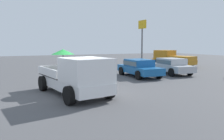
{
  "coord_description": "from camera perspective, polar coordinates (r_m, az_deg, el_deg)",
  "views": [
    {
      "loc": [
        10.74,
        -2.9,
        2.52
      ],
      "look_at": [
        -0.15,
        2.23,
        1.1
      ],
      "focal_mm": 35.55,
      "sensor_mm": 36.0,
      "label": 1
    }
  ],
  "objects": [
    {
      "name": "pickup_truck_far",
      "position": [
        26.04,
        15.17,
        2.86
      ],
      "size": [
        5.11,
        3.14,
        1.8
      ],
      "rotation": [
        0.0,
        0.0,
        3.41
      ],
      "color": "black",
      "rests_on": "ground"
    },
    {
      "name": "pickup_truck_main",
      "position": [
        10.83,
        -9.06,
        -1.59
      ],
      "size": [
        5.29,
        2.91,
        2.24
      ],
      "rotation": [
        0.0,
        0.0,
        0.16
      ],
      "color": "black",
      "rests_on": "ground"
    },
    {
      "name": "parked_sedan_near",
      "position": [
        19.27,
        14.9,
        1.2
      ],
      "size": [
        4.4,
        2.18,
        1.33
      ],
      "rotation": [
        0.0,
        0.0,
        3.08
      ],
      "color": "black",
      "rests_on": "ground"
    },
    {
      "name": "ground_plane",
      "position": [
        11.4,
        -9.92,
        -6.14
      ],
      "size": [
        80.0,
        80.0,
        0.0
      ],
      "primitive_type": "plane",
      "color": "#4C4C4F"
    },
    {
      "name": "motel_sign",
      "position": [
        24.72,
        7.75,
        9.11
      ],
      "size": [
        1.4,
        0.16,
        5.08
      ],
      "color": "#59595B",
      "rests_on": "ground"
    },
    {
      "name": "parked_sedan_far",
      "position": [
        17.3,
        7.0,
        0.78
      ],
      "size": [
        4.35,
        2.08,
        1.33
      ],
      "rotation": [
        0.0,
        0.0,
        -0.03
      ],
      "color": "black",
      "rests_on": "ground"
    }
  ]
}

